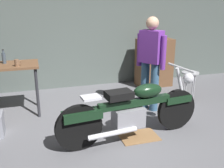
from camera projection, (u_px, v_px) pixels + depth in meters
The scene contains 9 objects.
ground_plane at pixel (124, 142), 3.69m from camera, with size 12.00×12.00×0.00m, color slate.
back_wall at pixel (83, 18), 5.77m from camera, with size 8.00×0.12×3.10m, color #56605B.
motorcycle at pixel (133, 110), 3.67m from camera, with size 2.18×0.63×1.00m.
person_standing at pixel (151, 60), 4.57m from camera, with size 0.39×0.49×1.67m.
shop_stool at pixel (190, 79), 4.93m from camera, with size 0.32×0.32×0.64m.
wooden_dresser at pixel (154, 63), 6.05m from camera, with size 0.80×0.47×1.10m.
drip_tray at pixel (139, 136), 3.83m from camera, with size 0.56×0.40×0.01m, color olive.
mug_brown_stoneware at pixel (17, 63), 4.21m from camera, with size 0.11×0.07×0.11m.
bottle at pixel (4, 58), 4.39m from camera, with size 0.06×0.06×0.24m.
Camera 1 is at (-1.11, -3.08, 1.90)m, focal length 41.69 mm.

